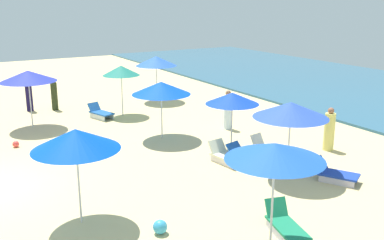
{
  "coord_description": "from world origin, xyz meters",
  "views": [
    {
      "loc": [
        13.98,
        -0.84,
        5.56
      ],
      "look_at": [
        -0.45,
        7.55,
        1.05
      ],
      "focal_mm": 41.88,
      "sensor_mm": 36.0,
      "label": 1
    }
  ],
  "objects_px": {
    "beachgoer_4": "(228,111)",
    "beachgoer_3": "(54,96)",
    "lounge_chair_2_1": "(226,155)",
    "lounge_chair_3_0": "(100,113)",
    "umbrella_1": "(156,61)",
    "beachgoer_2": "(29,96)",
    "umbrella_0": "(76,139)",
    "beach_ball_1": "(16,144)",
    "umbrella_8": "(161,88)",
    "lounge_chair_6_0": "(285,225)",
    "lounge_chair_7_1": "(335,173)",
    "beachgoer_0": "(329,131)",
    "lounge_chair_2_0": "(266,150)",
    "umbrella_2": "(232,98)",
    "umbrella_7": "(291,110)",
    "umbrella_5": "(28,76)",
    "beach_ball_0": "(160,227)",
    "lounge_chair_7_0": "(245,157)",
    "umbrella_6": "(275,152)",
    "umbrella_3": "(121,71)"
  },
  "relations": [
    {
      "from": "umbrella_3",
      "to": "beach_ball_1",
      "type": "height_order",
      "value": "umbrella_3"
    },
    {
      "from": "umbrella_7",
      "to": "beachgoer_0",
      "type": "height_order",
      "value": "umbrella_7"
    },
    {
      "from": "umbrella_3",
      "to": "umbrella_7",
      "type": "xyz_separation_m",
      "value": [
        10.12,
        1.67,
        -0.01
      ]
    },
    {
      "from": "umbrella_6",
      "to": "beachgoer_4",
      "type": "distance_m",
      "value": 10.33
    },
    {
      "from": "umbrella_1",
      "to": "umbrella_6",
      "type": "relative_size",
      "value": 0.94
    },
    {
      "from": "umbrella_5",
      "to": "lounge_chair_3_0",
      "type": "bearing_deg",
      "value": 90.5
    },
    {
      "from": "umbrella_8",
      "to": "lounge_chair_6_0",
      "type": "bearing_deg",
      "value": -6.17
    },
    {
      "from": "lounge_chair_7_1",
      "to": "beachgoer_0",
      "type": "bearing_deg",
      "value": 17.74
    },
    {
      "from": "umbrella_2",
      "to": "lounge_chair_3_0",
      "type": "distance_m",
      "value": 7.85
    },
    {
      "from": "lounge_chair_3_0",
      "to": "umbrella_7",
      "type": "distance_m",
      "value": 10.65
    },
    {
      "from": "umbrella_1",
      "to": "beach_ball_0",
      "type": "distance_m",
      "value": 15.07
    },
    {
      "from": "umbrella_5",
      "to": "beachgoer_3",
      "type": "height_order",
      "value": "umbrella_5"
    },
    {
      "from": "lounge_chair_2_1",
      "to": "umbrella_7",
      "type": "relative_size",
      "value": 0.59
    },
    {
      "from": "umbrella_7",
      "to": "umbrella_8",
      "type": "relative_size",
      "value": 1.03
    },
    {
      "from": "umbrella_2",
      "to": "beachgoer_2",
      "type": "xyz_separation_m",
      "value": [
        -10.38,
        -5.3,
        -1.26
      ]
    },
    {
      "from": "lounge_chair_2_1",
      "to": "lounge_chair_7_1",
      "type": "distance_m",
      "value": 3.73
    },
    {
      "from": "umbrella_1",
      "to": "lounge_chair_7_0",
      "type": "distance_m",
      "value": 10.94
    },
    {
      "from": "lounge_chair_6_0",
      "to": "beach_ball_0",
      "type": "xyz_separation_m",
      "value": [
        -1.58,
        -2.61,
        -0.07
      ]
    },
    {
      "from": "umbrella_0",
      "to": "lounge_chair_2_1",
      "type": "height_order",
      "value": "umbrella_0"
    },
    {
      "from": "umbrella_7",
      "to": "umbrella_5",
      "type": "bearing_deg",
      "value": -149.16
    },
    {
      "from": "umbrella_0",
      "to": "beach_ball_1",
      "type": "distance_m",
      "value": 7.57
    },
    {
      "from": "lounge_chair_2_1",
      "to": "beach_ball_0",
      "type": "bearing_deg",
      "value": -149.47
    },
    {
      "from": "umbrella_7",
      "to": "lounge_chair_2_0",
      "type": "bearing_deg",
      "value": 162.03
    },
    {
      "from": "beach_ball_0",
      "to": "umbrella_2",
      "type": "bearing_deg",
      "value": 129.7
    },
    {
      "from": "lounge_chair_3_0",
      "to": "umbrella_8",
      "type": "height_order",
      "value": "umbrella_8"
    },
    {
      "from": "lounge_chair_3_0",
      "to": "lounge_chair_6_0",
      "type": "bearing_deg",
      "value": -106.84
    },
    {
      "from": "umbrella_8",
      "to": "beach_ball_0",
      "type": "relative_size",
      "value": 6.69
    },
    {
      "from": "lounge_chair_2_1",
      "to": "lounge_chair_6_0",
      "type": "xyz_separation_m",
      "value": [
        4.88,
        -1.59,
        -0.0
      ]
    },
    {
      "from": "umbrella_1",
      "to": "beachgoer_2",
      "type": "height_order",
      "value": "umbrella_1"
    },
    {
      "from": "lounge_chair_2_1",
      "to": "lounge_chair_3_0",
      "type": "distance_m",
      "value": 8.26
    },
    {
      "from": "lounge_chair_3_0",
      "to": "lounge_chair_7_0",
      "type": "height_order",
      "value": "lounge_chair_3_0"
    },
    {
      "from": "lounge_chair_6_0",
      "to": "beach_ball_1",
      "type": "bearing_deg",
      "value": 128.07
    },
    {
      "from": "lounge_chair_7_1",
      "to": "beach_ball_1",
      "type": "height_order",
      "value": "lounge_chair_7_1"
    },
    {
      "from": "lounge_chair_3_0",
      "to": "lounge_chair_7_0",
      "type": "bearing_deg",
      "value": -92.74
    },
    {
      "from": "lounge_chair_2_0",
      "to": "beachgoer_2",
      "type": "distance_m",
      "value": 13.04
    },
    {
      "from": "lounge_chair_7_1",
      "to": "beach_ball_0",
      "type": "relative_size",
      "value": 4.1
    },
    {
      "from": "umbrella_5",
      "to": "umbrella_8",
      "type": "bearing_deg",
      "value": 44.88
    },
    {
      "from": "umbrella_8",
      "to": "umbrella_5",
      "type": "bearing_deg",
      "value": -135.12
    },
    {
      "from": "lounge_chair_3_0",
      "to": "umbrella_6",
      "type": "relative_size",
      "value": 0.56
    },
    {
      "from": "lounge_chair_2_0",
      "to": "beachgoer_3",
      "type": "distance_m",
      "value": 12.16
    },
    {
      "from": "beachgoer_4",
      "to": "umbrella_8",
      "type": "bearing_deg",
      "value": 25.72
    },
    {
      "from": "lounge_chair_7_0",
      "to": "umbrella_6",
      "type": "bearing_deg",
      "value": -135.43
    },
    {
      "from": "umbrella_3",
      "to": "lounge_chair_7_1",
      "type": "xyz_separation_m",
      "value": [
        11.23,
        2.67,
        -1.96
      ]
    },
    {
      "from": "lounge_chair_2_0",
      "to": "lounge_chair_6_0",
      "type": "height_order",
      "value": "lounge_chair_2_0"
    },
    {
      "from": "umbrella_8",
      "to": "beach_ball_0",
      "type": "height_order",
      "value": "umbrella_8"
    },
    {
      "from": "lounge_chair_3_0",
      "to": "umbrella_6",
      "type": "distance_m",
      "value": 13.69
    },
    {
      "from": "lounge_chair_7_1",
      "to": "beachgoer_4",
      "type": "xyz_separation_m",
      "value": [
        -6.59,
        0.43,
        0.56
      ]
    },
    {
      "from": "beachgoer_4",
      "to": "beachgoer_3",
      "type": "bearing_deg",
      "value": -22.08
    },
    {
      "from": "lounge_chair_6_0",
      "to": "beachgoer_3",
      "type": "bearing_deg",
      "value": 110.65
    },
    {
      "from": "lounge_chair_2_1",
      "to": "lounge_chair_3_0",
      "type": "bearing_deg",
      "value": 95.01
    }
  ]
}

